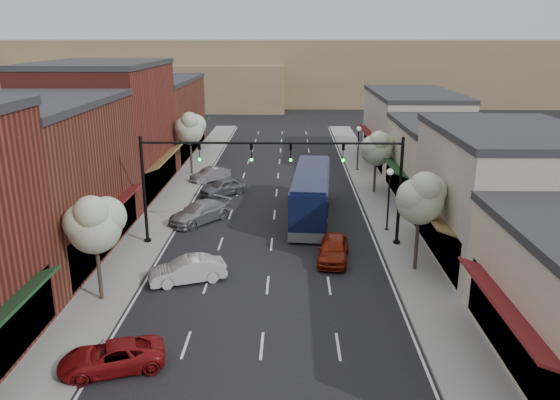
# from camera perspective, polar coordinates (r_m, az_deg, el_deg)

# --- Properties ---
(ground) EXTENTS (160.00, 160.00, 0.00)m
(ground) POSITION_cam_1_polar(r_m,az_deg,el_deg) (27.91, -1.47, -10.66)
(ground) COLOR black
(ground) RESTS_ON ground
(sidewalk_left) EXTENTS (2.80, 73.00, 0.15)m
(sidewalk_left) POSITION_cam_1_polar(r_m,az_deg,el_deg) (46.10, -10.91, 0.38)
(sidewalk_left) COLOR gray
(sidewalk_left) RESTS_ON ground
(sidewalk_right) EXTENTS (2.80, 73.00, 0.15)m
(sidewalk_right) POSITION_cam_1_polar(r_m,az_deg,el_deg) (45.66, 10.18, 0.26)
(sidewalk_right) COLOR gray
(sidewalk_right) RESTS_ON ground
(curb_left) EXTENTS (0.25, 73.00, 0.17)m
(curb_left) POSITION_cam_1_polar(r_m,az_deg,el_deg) (45.83, -9.20, 0.37)
(curb_left) COLOR gray
(curb_left) RESTS_ON ground
(curb_right) EXTENTS (0.25, 73.00, 0.17)m
(curb_right) POSITION_cam_1_polar(r_m,az_deg,el_deg) (45.46, 8.43, 0.27)
(curb_right) COLOR gray
(curb_right) RESTS_ON ground
(bldg_left_midnear) EXTENTS (10.14, 14.10, 9.40)m
(bldg_left_midnear) POSITION_cam_1_polar(r_m,az_deg,el_deg) (35.36, -24.77, 1.80)
(bldg_left_midnear) COLOR brown
(bldg_left_midnear) RESTS_ON ground
(bldg_left_midfar) EXTENTS (10.14, 14.10, 10.90)m
(bldg_left_midfar) POSITION_cam_1_polar(r_m,az_deg,el_deg) (47.92, -17.80, 7.04)
(bldg_left_midfar) COLOR maroon
(bldg_left_midfar) RESTS_ON ground
(bldg_left_far) EXTENTS (10.14, 18.10, 8.40)m
(bldg_left_far) POSITION_cam_1_polar(r_m,az_deg,el_deg) (63.27, -13.11, 8.46)
(bldg_left_far) COLOR brown
(bldg_left_far) RESTS_ON ground
(bldg_right_midnear) EXTENTS (9.14, 12.10, 7.90)m
(bldg_right_midnear) POSITION_cam_1_polar(r_m,az_deg,el_deg) (34.38, 22.46, 0.38)
(bldg_right_midnear) COLOR #B9B09E
(bldg_right_midnear) RESTS_ON ground
(bldg_right_midfar) EXTENTS (9.14, 12.10, 6.40)m
(bldg_right_midfar) POSITION_cam_1_polar(r_m,az_deg,el_deg) (45.57, 17.08, 3.76)
(bldg_right_midfar) COLOR beige
(bldg_right_midfar) RESTS_ON ground
(bldg_right_far) EXTENTS (9.14, 16.10, 7.40)m
(bldg_right_far) POSITION_cam_1_polar(r_m,az_deg,el_deg) (58.83, 13.53, 7.33)
(bldg_right_far) COLOR #B9B09E
(bldg_right_far) RESTS_ON ground
(hill_far) EXTENTS (120.00, 30.00, 12.00)m
(hill_far) POSITION_cam_1_polar(r_m,az_deg,el_deg) (114.95, 0.57, 13.37)
(hill_far) COLOR #7A6647
(hill_far) RESTS_ON ground
(hill_near) EXTENTS (50.00, 20.00, 8.00)m
(hill_near) POSITION_cam_1_polar(r_m,az_deg,el_deg) (106.40, -13.38, 11.58)
(hill_near) COLOR #7A6647
(hill_near) RESTS_ON ground
(signal_mast_right) EXTENTS (8.22, 0.46, 7.00)m
(signal_mast_right) POSITION_cam_1_polar(r_m,az_deg,el_deg) (34.05, 8.58, 2.59)
(signal_mast_right) COLOR black
(signal_mast_right) RESTS_ON ground
(signal_mast_left) EXTENTS (8.22, 0.46, 7.00)m
(signal_mast_left) POSITION_cam_1_polar(r_m,az_deg,el_deg) (34.44, -10.32, 2.67)
(signal_mast_left) COLOR black
(signal_mast_left) RESTS_ON ground
(tree_right_near) EXTENTS (2.85, 2.65, 5.95)m
(tree_right_near) POSITION_cam_1_polar(r_m,az_deg,el_deg) (30.73, 14.55, 0.35)
(tree_right_near) COLOR #47382B
(tree_right_near) RESTS_ON ground
(tree_right_far) EXTENTS (2.85, 2.65, 5.43)m
(tree_right_far) POSITION_cam_1_polar(r_m,az_deg,el_deg) (46.11, 10.09, 5.44)
(tree_right_far) COLOR #47382B
(tree_right_far) RESTS_ON ground
(tree_left_near) EXTENTS (2.85, 2.65, 5.69)m
(tree_left_near) POSITION_cam_1_polar(r_m,az_deg,el_deg) (27.81, -18.81, -2.25)
(tree_left_near) COLOR #47382B
(tree_left_near) RESTS_ON ground
(tree_left_far) EXTENTS (2.85, 2.65, 6.13)m
(tree_left_far) POSITION_cam_1_polar(r_m,az_deg,el_deg) (52.22, -9.37, 7.47)
(tree_left_far) COLOR #47382B
(tree_left_far) RESTS_ON ground
(lamp_post_near) EXTENTS (0.44, 0.44, 4.44)m
(lamp_post_near) POSITION_cam_1_polar(r_m,az_deg,el_deg) (37.18, 11.33, 1.08)
(lamp_post_near) COLOR black
(lamp_post_near) RESTS_ON ground
(lamp_post_far) EXTENTS (0.44, 0.44, 4.44)m
(lamp_post_far) POSITION_cam_1_polar(r_m,az_deg,el_deg) (54.06, 8.19, 6.12)
(lamp_post_far) COLOR black
(lamp_post_far) RESTS_ON ground
(coach_bus) EXTENTS (3.36, 11.59, 3.50)m
(coach_bus) POSITION_cam_1_polar(r_m,az_deg,el_deg) (39.79, 3.28, 0.66)
(coach_bus) COLOR #0C1333
(coach_bus) RESTS_ON ground
(red_hatchback) EXTENTS (2.28, 4.47, 1.46)m
(red_hatchback) POSITION_cam_1_polar(r_m,az_deg,el_deg) (32.66, 5.61, -5.11)
(red_hatchback) COLOR maroon
(red_hatchback) RESTS_ON ground
(parked_car_a) EXTENTS (4.55, 3.10, 1.16)m
(parked_car_a) POSITION_cam_1_polar(r_m,az_deg,el_deg) (23.62, -17.16, -15.39)
(parked_car_a) COLOR maroon
(parked_car_a) RESTS_ON ground
(parked_car_b) EXTENTS (4.40, 2.81, 1.37)m
(parked_car_b) POSITION_cam_1_polar(r_m,az_deg,el_deg) (30.22, -9.67, -7.24)
(parked_car_b) COLOR silver
(parked_car_b) RESTS_ON ground
(parked_car_c) EXTENTS (4.73, 5.24, 1.47)m
(parked_car_c) POSITION_cam_1_polar(r_m,az_deg,el_deg) (39.52, -8.39, -1.27)
(parked_car_c) COLOR #95969A
(parked_car_c) RESTS_ON ground
(parked_car_d) EXTENTS (4.23, 3.93, 1.41)m
(parked_car_d) POSITION_cam_1_polar(r_m,az_deg,el_deg) (45.96, -5.95, 1.36)
(parked_car_d) COLOR #595D61
(parked_car_d) RESTS_ON ground
(parked_car_e) EXTENTS (3.64, 3.71, 1.27)m
(parked_car_e) POSITION_cam_1_polar(r_m,az_deg,el_deg) (50.53, -7.31, 2.65)
(parked_car_e) COLOR #98999D
(parked_car_e) RESTS_ON ground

